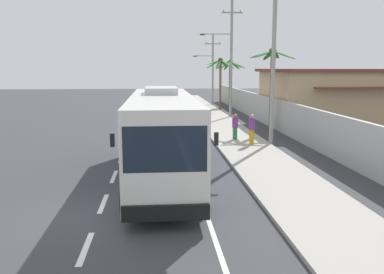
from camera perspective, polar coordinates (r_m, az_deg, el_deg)
The scene contains 15 objects.
ground_plane at distance 13.35m, azimuth -12.66°, elevation -10.41°, with size 160.00×160.00×0.00m, color #3A3A3F.
sidewalk_kerb at distance 23.40m, azimuth 7.54°, elevation -1.53°, with size 3.20×90.00×0.14m, color #A8A399.
lane_markings at distance 27.21m, azimuth -4.37°, elevation -0.08°, with size 3.47×71.00×0.01m.
boundary_wall at distance 28.05m, azimuth 13.46°, elevation 2.28°, with size 0.24×60.00×2.24m, color #B2B2AD.
coach_bus_foreground at distance 16.91m, azimuth -4.13°, elevation 0.65°, with size 2.94×11.71×3.66m.
motorcycle_beside_bus at distance 25.25m, azimuth 0.20°, elevation 0.66°, with size 0.56×1.96×1.55m.
pedestrian_near_kerb at distance 24.09m, azimuth 8.19°, elevation 1.17°, with size 0.36×0.36×1.76m.
pedestrian_midwalk at distance 25.72m, azimuth 5.91°, elevation 1.50°, with size 0.36×0.36×1.57m.
utility_pole_mid at distance 24.48m, azimuth 11.11°, elevation 11.08°, with size 1.99×0.24×10.15m.
utility_pole_far at distance 37.73m, azimuth 5.25°, elevation 10.91°, with size 3.72×0.24×10.39m.
utility_pole_distant at distance 51.18m, azimuth 2.75°, elevation 9.43°, with size 3.38×0.24×8.45m.
palm_nearest at distance 44.78m, azimuth 3.91°, elevation 9.14°, with size 3.24×3.18×5.58m.
palm_second at distance 30.15m, azimuth 10.92°, elevation 9.07°, with size 3.22×3.13×5.89m.
palm_third at distance 49.11m, azimuth 5.27°, elevation 8.85°, with size 3.52×3.56×5.48m.
roadside_building at distance 35.46m, azimuth 20.18°, elevation 5.20°, with size 12.63×9.24×4.43m.
Camera 1 is at (1.85, -12.44, 4.47)m, focal length 38.97 mm.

